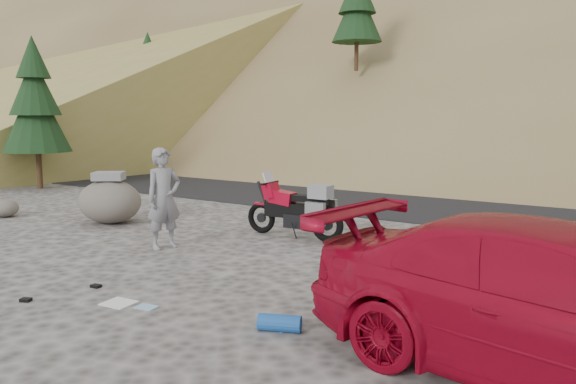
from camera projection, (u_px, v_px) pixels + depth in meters
name	position (u px, v px, depth m)	size (l,w,h in m)	color
ground	(187.00, 266.00, 9.18)	(140.00, 140.00, 0.00)	#413F3C
road	(399.00, 198.00, 16.62)	(120.00, 7.00, 0.05)	black
conifer_verge	(35.00, 102.00, 18.51)	(2.20, 2.20, 5.04)	#361F13
motorcycle	(298.00, 210.00, 11.23)	(2.22, 0.69, 1.32)	black
man	(165.00, 248.00, 10.44)	(0.68, 0.45, 1.87)	gray
boulder	(110.00, 201.00, 12.80)	(1.91, 1.80, 1.17)	#59544D
small_rock	(4.00, 208.00, 13.60)	(0.71, 0.64, 0.42)	#59544D
gear_white_cloth	(119.00, 303.00, 7.36)	(0.40, 0.35, 0.01)	white
gear_blue_mat	(280.00, 323.00, 6.41)	(0.20, 0.20, 0.50)	#1B52A2
gear_bottle	(282.00, 324.00, 6.39)	(0.07, 0.07, 0.19)	#1B52A2
gear_funnel	(397.00, 338.00, 6.02)	(0.13, 0.13, 0.17)	#B2230B
gear_glove_a	(96.00, 286.00, 8.05)	(0.14, 0.10, 0.04)	black
gear_glove_b	(26.00, 300.00, 7.44)	(0.13, 0.10, 0.04)	black
gear_blue_cloth	(146.00, 307.00, 7.21)	(0.27, 0.20, 0.01)	#8AB4D6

